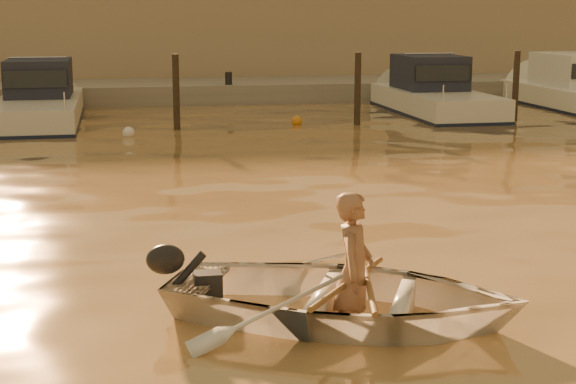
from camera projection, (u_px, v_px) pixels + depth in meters
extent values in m
plane|color=olive|center=(277.00, 282.00, 10.42)|extent=(160.00, 160.00, 0.00)
imported|color=silver|center=(344.00, 296.00, 9.07)|extent=(4.47, 3.95, 0.77)
imported|color=#8F6347|center=(354.00, 272.00, 9.00)|extent=(0.62, 0.72, 1.66)
cylinder|color=olive|center=(368.00, 284.00, 8.98)|extent=(0.52, 2.06, 0.13)
cylinder|color=brown|center=(349.00, 282.00, 9.03)|extent=(1.25, 1.76, 0.13)
cylinder|color=#2D2319|center=(176.00, 96.00, 23.46)|extent=(0.18, 0.18, 2.20)
cylinder|color=#2D2319|center=(358.00, 92.00, 24.40)|extent=(0.18, 0.18, 2.20)
cylinder|color=#2D2319|center=(516.00, 89.00, 25.29)|extent=(0.18, 0.18, 2.20)
sphere|color=silver|center=(129.00, 133.00, 22.27)|extent=(0.30, 0.30, 0.30)
sphere|color=orange|center=(297.00, 121.00, 24.63)|extent=(0.30, 0.30, 0.30)
sphere|color=white|center=(466.00, 122.00, 24.48)|extent=(0.30, 0.30, 0.30)
cube|color=gray|center=(167.00, 96.00, 31.05)|extent=(52.00, 4.00, 1.00)
cube|color=#9E8466|center=(157.00, 28.00, 35.87)|extent=(46.00, 7.00, 4.80)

